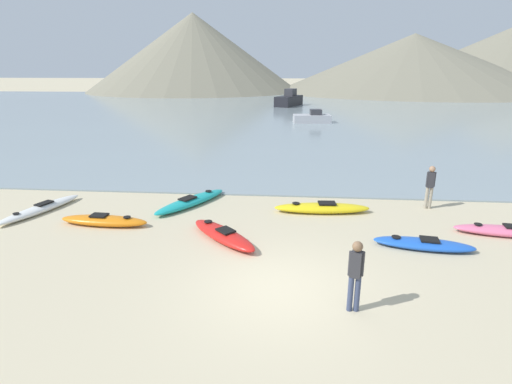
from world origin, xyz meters
TOP-DOWN VIEW (x-y plane):
  - ground_plane at (0.00, 0.00)m, footprint 400.00×400.00m
  - bay_water at (0.00, 42.01)m, footprint 160.00×70.00m
  - far_hill_left at (-21.51, 82.41)m, footprint 46.46×46.46m
  - far_hill_midleft at (25.56, 83.81)m, footprint 58.67×58.67m
  - kayak_on_sand_0 at (-3.55, 5.69)m, footprint 2.42×3.45m
  - kayak_on_sand_1 at (4.03, 2.55)m, footprint 2.86×1.14m
  - kayak_on_sand_2 at (6.91, 3.73)m, footprint 3.20×1.05m
  - kayak_on_sand_3 at (1.32, 5.33)m, footprint 3.44×0.99m
  - kayak_on_sand_4 at (-5.93, 3.46)m, footprint 3.01×0.84m
  - kayak_on_sand_5 at (-8.75, 4.44)m, footprint 1.59×3.45m
  - kayak_on_sand_6 at (-1.81, 2.64)m, footprint 2.59×2.64m
  - person_near_foreground at (1.56, -0.75)m, footprint 0.33×0.25m
  - person_near_waterline at (5.25, 6.11)m, footprint 0.33×0.22m
  - moored_boat_0 at (2.09, 29.90)m, footprint 3.58×2.01m
  - moored_boat_1 at (-0.27, 47.05)m, footprint 3.88×5.80m

SIDE VIEW (x-z plane):
  - ground_plane at x=0.00m, z-range 0.00..0.00m
  - bay_water at x=0.00m, z-range 0.00..0.06m
  - kayak_on_sand_5 at x=-8.75m, z-range -0.02..0.30m
  - kayak_on_sand_1 at x=4.03m, z-range -0.02..0.30m
  - kayak_on_sand_2 at x=6.91m, z-range -0.02..0.33m
  - kayak_on_sand_0 at x=-3.55m, z-range -0.02..0.33m
  - kayak_on_sand_4 at x=-5.93m, z-range -0.02..0.35m
  - kayak_on_sand_3 at x=1.32m, z-range -0.02..0.36m
  - kayak_on_sand_6 at x=-1.81m, z-range -0.02..0.36m
  - moored_boat_0 at x=2.09m, z-range -0.12..1.10m
  - moored_boat_1 at x=-0.27m, z-range -0.28..1.97m
  - person_near_foreground at x=1.56m, z-range 0.12..1.72m
  - person_near_waterline at x=5.25m, z-range 0.12..1.73m
  - far_hill_midleft at x=25.56m, z-range 0.00..11.95m
  - far_hill_left at x=-21.51m, z-range 0.00..16.33m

